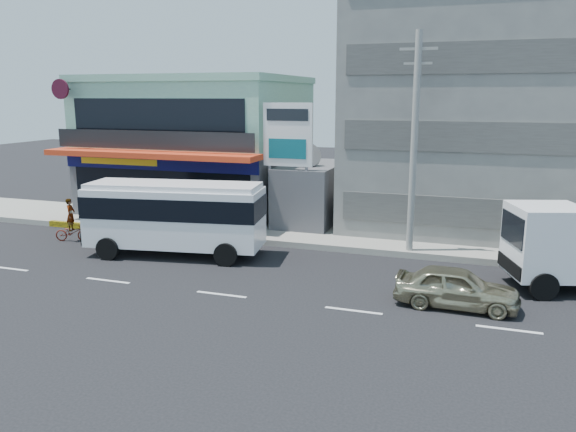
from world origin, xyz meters
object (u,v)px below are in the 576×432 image
(billboard, at_px, (288,142))
(motorcycle_rider, at_px, (72,227))
(shop_building, at_px, (200,148))
(sedan, at_px, (457,287))
(utility_pole_near, at_px, (414,144))
(satellite_dish, at_px, (307,165))
(minibus, at_px, (175,213))
(concrete_building, at_px, (507,100))

(billboard, distance_m, motorcycle_rider, 11.78)
(shop_building, xyz_separation_m, sedan, (16.30, -12.45, -3.28))
(billboard, bearing_deg, utility_pole_near, -15.48)
(satellite_dish, height_order, utility_pole_near, utility_pole_near)
(shop_building, bearing_deg, minibus, -69.08)
(billboard, xyz_separation_m, utility_pole_near, (6.50, -1.80, 0.22))
(billboard, xyz_separation_m, sedan, (8.80, -7.70, -4.21))
(shop_building, distance_m, motorcycle_rider, 10.11)
(shop_building, distance_m, sedan, 20.77)
(satellite_dish, distance_m, billboard, 2.31)
(satellite_dish, bearing_deg, minibus, -121.91)
(billboard, relative_size, utility_pole_near, 0.69)
(utility_pole_near, distance_m, motorcycle_rider, 17.34)
(concrete_building, relative_size, motorcycle_rider, 7.29)
(satellite_dish, bearing_deg, concrete_building, 21.80)
(motorcycle_rider, bearing_deg, utility_pole_near, 9.16)
(satellite_dish, relative_size, minibus, 0.18)
(concrete_building, bearing_deg, shop_building, -176.65)
(motorcycle_rider, bearing_deg, sedan, -9.71)
(satellite_dish, relative_size, utility_pole_near, 0.15)
(billboard, relative_size, motorcycle_rider, 3.14)
(billboard, distance_m, sedan, 12.43)
(shop_building, relative_size, satellite_dish, 8.27)
(utility_pole_near, height_order, minibus, utility_pole_near)
(concrete_building, xyz_separation_m, utility_pole_near, (-4.00, -7.60, -1.85))
(satellite_dish, bearing_deg, motorcycle_rider, -149.29)
(minibus, height_order, sedan, minibus)
(satellite_dish, bearing_deg, utility_pole_near, -30.96)
(satellite_dish, height_order, billboard, billboard)
(billboard, distance_m, utility_pole_near, 6.75)
(utility_pole_near, bearing_deg, sedan, -68.66)
(shop_building, height_order, concrete_building, concrete_building)
(satellite_dish, xyz_separation_m, utility_pole_near, (6.00, -3.60, 1.57))
(sedan, relative_size, motorcycle_rider, 1.93)
(utility_pole_near, distance_m, minibus, 11.21)
(billboard, height_order, utility_pole_near, utility_pole_near)
(minibus, distance_m, motorcycle_rider, 6.45)
(utility_pole_near, distance_m, sedan, 7.73)
(satellite_dish, height_order, motorcycle_rider, satellite_dish)
(motorcycle_rider, bearing_deg, billboard, 23.97)
(utility_pole_near, relative_size, minibus, 1.20)
(concrete_building, height_order, utility_pole_near, concrete_building)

